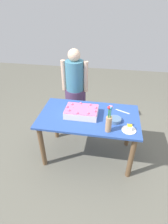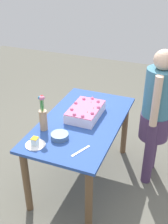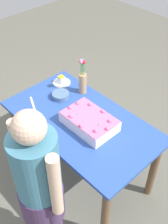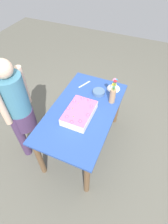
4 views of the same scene
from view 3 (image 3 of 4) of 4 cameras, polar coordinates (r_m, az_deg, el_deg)
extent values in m
plane|color=#605E52|center=(3.03, -0.51, -12.11)|extent=(8.00, 8.00, 0.00)
cube|color=#2B4D9C|center=(2.47, -0.61, -1.84)|extent=(1.40, 0.79, 0.03)
cylinder|color=brown|center=(2.98, -13.30, -3.97)|extent=(0.07, 0.07, 0.73)
cylinder|color=brown|center=(2.37, 4.37, -20.01)|extent=(0.07, 0.07, 0.73)
cylinder|color=brown|center=(3.23, -3.94, 1.48)|extent=(0.07, 0.07, 0.73)
cylinder|color=brown|center=(2.67, 13.96, -11.22)|extent=(0.07, 0.07, 0.73)
cube|color=white|center=(2.37, 1.07, -2.00)|extent=(0.45, 0.30, 0.10)
cube|color=pink|center=(2.33, 1.08, -1.05)|extent=(0.44, 0.29, 0.01)
sphere|color=pink|center=(2.23, 4.74, -3.48)|extent=(0.04, 0.04, 0.04)
sphere|color=pink|center=(2.29, 5.28, -1.86)|extent=(0.04, 0.04, 0.04)
sphere|color=pink|center=(2.38, 3.87, 0.10)|extent=(0.04, 0.04, 0.04)
sphere|color=pink|center=(2.44, 1.30, 1.49)|extent=(0.04, 0.04, 0.04)
sphere|color=pink|center=(2.45, -1.28, 1.78)|extent=(0.04, 0.04, 0.04)
sphere|color=pink|center=(2.41, -2.83, 0.86)|extent=(0.04, 0.04, 0.04)
sphere|color=pink|center=(2.33, -2.62, -0.93)|extent=(0.04, 0.04, 0.04)
sphere|color=pink|center=(2.25, -0.60, -2.84)|extent=(0.04, 0.04, 0.04)
sphere|color=pink|center=(2.21, 2.37, -3.89)|extent=(0.04, 0.04, 0.04)
cone|color=#2D8438|center=(2.26, 2.98, -2.64)|extent=(0.02, 0.02, 0.02)
cone|color=#2D8438|center=(2.28, -0.22, -2.03)|extent=(0.02, 0.02, 0.02)
cone|color=#2D8438|center=(2.35, -1.44, -0.46)|extent=(0.02, 0.02, 0.02)
cylinder|color=white|center=(2.89, -4.58, 5.98)|extent=(0.18, 0.18, 0.01)
cube|color=white|center=(2.87, -4.62, 6.57)|extent=(0.06, 0.06, 0.06)
cube|color=yellow|center=(2.85, -4.65, 7.15)|extent=(0.06, 0.06, 0.01)
cube|color=silver|center=(2.66, -10.38, 1.68)|extent=(0.20, 0.10, 0.00)
cylinder|color=tan|center=(2.70, -0.29, 5.83)|extent=(0.07, 0.07, 0.21)
cylinder|color=#2D8438|center=(2.60, -0.01, 8.82)|extent=(0.01, 0.01, 0.14)
sphere|color=red|center=(2.56, -0.01, 10.13)|extent=(0.03, 0.03, 0.03)
cylinder|color=#2D8438|center=(2.61, 0.03, 8.94)|extent=(0.01, 0.01, 0.14)
sphere|color=red|center=(2.57, 0.03, 10.24)|extent=(0.03, 0.03, 0.03)
cylinder|color=#2D8438|center=(2.62, -0.26, 9.09)|extent=(0.01, 0.01, 0.14)
sphere|color=#2E83BC|center=(2.58, -0.27, 10.39)|extent=(0.03, 0.03, 0.03)
cylinder|color=#2D8438|center=(2.61, -0.61, 8.98)|extent=(0.01, 0.01, 0.14)
sphere|color=pink|center=(2.57, -0.62, 10.28)|extent=(0.04, 0.04, 0.04)
cylinder|color=#2D8438|center=(2.59, -0.54, 8.78)|extent=(0.01, 0.01, 0.14)
sphere|color=#D16E90|center=(2.56, -0.55, 10.09)|extent=(0.03, 0.03, 0.03)
cylinder|color=slate|center=(2.69, -4.75, 3.41)|extent=(0.17, 0.17, 0.05)
cylinder|color=#483156|center=(2.39, -9.76, -18.64)|extent=(0.11, 0.11, 0.78)
cylinder|color=#483156|center=(2.10, -8.47, -17.34)|extent=(0.32, 0.31, 0.28)
cylinder|color=teal|center=(1.79, -9.68, -11.04)|extent=(0.30, 0.30, 0.52)
sphere|color=beige|center=(1.53, -11.15, -3.06)|extent=(0.20, 0.20, 0.20)
cylinder|color=beige|center=(1.69, -5.83, -14.84)|extent=(0.08, 0.08, 0.52)
cylinder|color=beige|center=(1.90, -13.03, -7.62)|extent=(0.08, 0.08, 0.52)
camera|label=1|loc=(3.57, 24.75, 34.43)|focal=28.00mm
camera|label=2|loc=(3.60, -45.55, 28.77)|focal=45.00mm
camera|label=4|loc=(1.81, 53.99, 24.12)|focal=28.00mm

